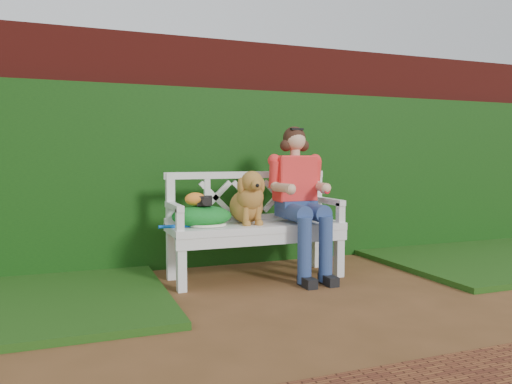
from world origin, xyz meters
name	(u,v)px	position (x,y,z in m)	size (l,w,h in m)	color
ground	(342,307)	(0.00, 0.00, 0.00)	(60.00, 60.00, 0.00)	#56361B
brick_wall	(249,152)	(0.00, 1.90, 1.10)	(10.00, 0.30, 2.20)	#601712
ivy_hedge	(256,177)	(0.00, 1.68, 0.85)	(10.00, 0.18, 1.70)	#15460E
grass_right	(498,256)	(2.40, 0.90, 0.03)	(2.60, 2.00, 0.05)	#16350B
garden_bench	(256,251)	(-0.27, 0.99, 0.24)	(1.58, 0.60, 0.48)	white
seated_woman	(297,205)	(0.11, 0.97, 0.63)	(0.53, 0.71, 1.26)	#E3265C
dog	(247,197)	(-0.34, 1.00, 0.71)	(0.31, 0.42, 0.46)	#B5653A
tennis_racket	(205,225)	(-0.74, 0.95, 0.49)	(0.58, 0.25, 0.03)	silver
green_bag	(202,215)	(-0.74, 1.01, 0.57)	(0.50, 0.39, 0.17)	#2E792C
camera_item	(204,201)	(-0.73, 0.97, 0.69)	(0.12, 0.09, 0.08)	black
baseball_glove	(195,199)	(-0.80, 0.99, 0.71)	(0.17, 0.13, 0.11)	orange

